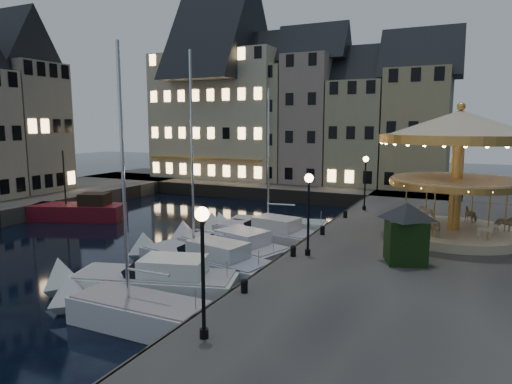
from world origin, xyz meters
The scene contains 29 objects.
ground centered at (0.00, 0.00, 0.00)m, with size 160.00×160.00×0.00m, color black.
quay_east centered at (14.00, 6.00, 0.65)m, with size 16.00×56.00×1.30m, color #474442.
quay_north centered at (-8.00, 28.00, 0.65)m, with size 44.00×12.00×1.30m, color #474442.
quaywall_e centered at (6.00, 6.00, 0.65)m, with size 0.15×44.00×1.30m, color #47423A.
quaywall_n centered at (-6.00, 22.00, 0.65)m, with size 48.00×0.15×1.30m, color #47423A.
streetlamp_a centered at (7.20, -9.00, 4.02)m, with size 0.44×0.44×4.17m.
streetlamp_b centered at (7.20, 1.00, 4.02)m, with size 0.44×0.44×4.17m.
streetlamp_c centered at (7.20, 14.50, 4.02)m, with size 0.44×0.44×4.17m.
bollard_a centered at (6.60, -5.00, 1.60)m, with size 0.30×0.30×0.57m.
bollard_b centered at (6.60, 0.50, 1.60)m, with size 0.30×0.30×0.57m.
bollard_c centered at (6.60, 5.50, 1.60)m, with size 0.30×0.30×0.57m.
bollard_d centered at (6.60, 11.00, 1.60)m, with size 0.30×0.30×0.57m.
townhouse_na centered at (-19.50, 30.00, 7.78)m, with size 5.50×8.00×12.80m.
townhouse_nb centered at (-14.05, 30.00, 8.28)m, with size 6.16×8.00×13.80m.
townhouse_nc centered at (-8.00, 30.00, 8.78)m, with size 6.82×8.00×14.80m.
townhouse_nd centered at (-2.25, 30.00, 9.28)m, with size 5.50×8.00×15.80m.
townhouse_ne centered at (3.20, 30.00, 7.78)m, with size 6.16×8.00×12.80m.
townhouse_nf centered at (9.25, 30.00, 8.28)m, with size 6.82×8.00×13.80m.
townhouse_wc centered at (-26.00, 10.95, 8.48)m, with size 8.80×5.50×14.20m.
hotel_corner centered at (-14.00, 30.00, 9.78)m, with size 17.60×9.00×16.80m.
motorboat_a centered at (2.46, -7.00, 0.54)m, with size 6.75×2.19×11.28m.
motorboat_b centered at (1.30, -4.42, 0.64)m, with size 8.57×4.64×2.15m.
motorboat_c centered at (1.65, -0.49, 0.68)m, with size 8.94×3.92×11.83m.
motorboat_d centered at (1.79, 2.36, 0.64)m, with size 7.98×4.66×2.15m.
motorboat_e centered at (2.08, 6.39, 0.64)m, with size 8.37×3.74×2.15m.
motorboat_f centered at (1.66, 8.90, 0.53)m, with size 8.01×3.10×10.58m.
red_fishing_boat centered at (-14.64, 6.93, 0.70)m, with size 7.96×5.08×5.96m.
carousel centered at (13.75, 8.26, 6.45)m, with size 8.94×8.94×7.82m.
ticket_kiosk centered at (11.83, 1.85, 3.27)m, with size 2.83×2.83×3.32m.
Camera 1 is at (14.37, -20.44, 7.94)m, focal length 32.00 mm.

